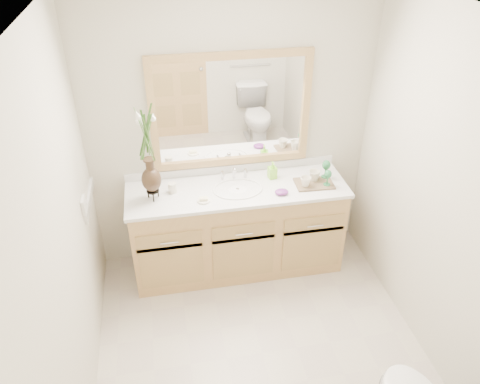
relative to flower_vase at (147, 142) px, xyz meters
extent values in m
plane|color=beige|center=(0.69, -0.99, -1.34)|extent=(2.60, 2.60, 0.00)
cube|color=white|center=(0.69, -0.99, 1.06)|extent=(2.40, 2.60, 0.02)
cube|color=beige|center=(0.69, 0.31, -0.14)|extent=(2.40, 0.02, 2.40)
cube|color=beige|center=(-0.51, -0.99, -0.14)|extent=(0.02, 2.60, 2.40)
cube|color=beige|center=(1.89, -0.99, -0.14)|extent=(0.02, 2.60, 2.40)
cube|color=tan|center=(0.69, 0.03, -0.94)|extent=(1.80, 0.55, 0.80)
cube|color=white|center=(0.69, 0.03, -0.52)|extent=(1.84, 0.57, 0.03)
ellipsoid|color=white|center=(0.69, 0.01, -0.56)|extent=(0.38, 0.30, 0.12)
cylinder|color=silver|center=(0.69, 0.19, -0.45)|extent=(0.02, 0.02, 0.11)
cylinder|color=silver|center=(0.59, 0.19, -0.47)|extent=(0.02, 0.02, 0.08)
cylinder|color=silver|center=(0.79, 0.19, -0.47)|extent=(0.02, 0.02, 0.08)
cube|color=white|center=(0.69, 0.30, 0.07)|extent=(1.20, 0.01, 0.85)
cube|color=tan|center=(0.69, 0.29, 0.52)|extent=(1.32, 0.04, 0.06)
cube|color=tan|center=(0.69, 0.29, -0.39)|extent=(1.32, 0.04, 0.06)
cube|color=tan|center=(0.06, 0.29, 0.07)|extent=(0.06, 0.04, 0.85)
cube|color=tan|center=(1.32, 0.29, 0.07)|extent=(0.06, 0.04, 0.85)
cube|color=white|center=(-0.50, -0.22, -0.36)|extent=(0.02, 0.12, 0.12)
cylinder|color=black|center=(0.00, 0.00, -0.44)|extent=(0.10, 0.10, 0.01)
ellipsoid|color=black|center=(0.00, 0.00, -0.33)|extent=(0.15, 0.15, 0.20)
cylinder|color=black|center=(0.00, 0.00, -0.20)|extent=(0.06, 0.06, 0.09)
cylinder|color=#4C7A33|center=(0.00, 0.00, 0.03)|extent=(0.05, 0.05, 0.36)
cylinder|color=silver|center=(0.16, 0.07, -0.47)|extent=(0.07, 0.07, 0.09)
cylinder|color=silver|center=(0.39, -0.11, -0.50)|extent=(0.11, 0.11, 0.01)
cube|color=beige|center=(0.39, -0.11, -0.49)|extent=(0.07, 0.05, 0.02)
imported|color=#89E335|center=(1.01, 0.14, -0.44)|extent=(0.07, 0.07, 0.14)
ellipsoid|color=#6C2878|center=(1.03, -0.13, -0.49)|extent=(0.14, 0.13, 0.04)
cube|color=brown|center=(1.33, -0.03, -0.50)|extent=(0.33, 0.22, 0.02)
imported|color=silver|center=(1.25, -0.07, -0.45)|extent=(0.10, 0.09, 0.09)
imported|color=silver|center=(1.35, 0.01, -0.44)|extent=(0.10, 0.10, 0.10)
cylinder|color=#277540|center=(1.43, -0.08, -0.49)|extent=(0.06, 0.06, 0.01)
cylinder|color=#277540|center=(1.43, -0.08, -0.45)|extent=(0.01, 0.01, 0.09)
ellipsoid|color=#277540|center=(1.43, -0.08, -0.39)|extent=(0.06, 0.06, 0.07)
cylinder|color=#277540|center=(1.46, 0.04, -0.49)|extent=(0.07, 0.07, 0.01)
cylinder|color=#277540|center=(1.46, 0.04, -0.44)|extent=(0.01, 0.01, 0.10)
ellipsoid|color=#277540|center=(1.46, 0.04, -0.38)|extent=(0.07, 0.07, 0.08)
camera|label=1|loc=(0.10, -3.20, 1.57)|focal=35.00mm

